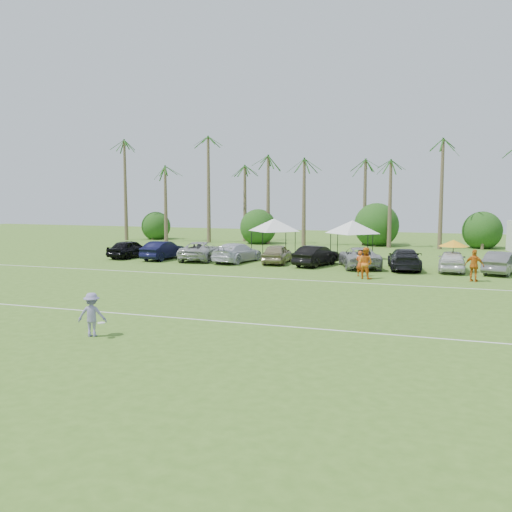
% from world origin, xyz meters
% --- Properties ---
extents(ground, '(120.00, 120.00, 0.00)m').
position_xyz_m(ground, '(0.00, 0.00, 0.00)').
color(ground, '#456F21').
rests_on(ground, ground).
extents(field_lines, '(80.00, 12.10, 0.01)m').
position_xyz_m(field_lines, '(0.00, 8.00, 0.01)').
color(field_lines, white).
rests_on(field_lines, ground).
extents(palm_tree_0, '(2.40, 2.40, 8.90)m').
position_xyz_m(palm_tree_0, '(-22.00, 38.00, 7.48)').
color(palm_tree_0, brown).
rests_on(palm_tree_0, ground).
extents(palm_tree_1, '(2.40, 2.40, 9.90)m').
position_xyz_m(palm_tree_1, '(-17.00, 38.00, 8.35)').
color(palm_tree_1, brown).
rests_on(palm_tree_1, ground).
extents(palm_tree_2, '(2.40, 2.40, 10.90)m').
position_xyz_m(palm_tree_2, '(-12.00, 38.00, 9.21)').
color(palm_tree_2, brown).
rests_on(palm_tree_2, ground).
extents(palm_tree_3, '(2.40, 2.40, 11.90)m').
position_xyz_m(palm_tree_3, '(-8.00, 38.00, 10.06)').
color(palm_tree_3, brown).
rests_on(palm_tree_3, ground).
extents(palm_tree_4, '(2.40, 2.40, 8.90)m').
position_xyz_m(palm_tree_4, '(-4.00, 38.00, 7.48)').
color(palm_tree_4, brown).
rests_on(palm_tree_4, ground).
extents(palm_tree_5, '(2.40, 2.40, 9.90)m').
position_xyz_m(palm_tree_5, '(0.00, 38.00, 8.35)').
color(palm_tree_5, brown).
rests_on(palm_tree_5, ground).
extents(palm_tree_6, '(2.40, 2.40, 10.90)m').
position_xyz_m(palm_tree_6, '(4.00, 38.00, 9.21)').
color(palm_tree_6, brown).
rests_on(palm_tree_6, ground).
extents(palm_tree_7, '(2.40, 2.40, 11.90)m').
position_xyz_m(palm_tree_7, '(8.00, 38.00, 10.06)').
color(palm_tree_7, brown).
rests_on(palm_tree_7, ground).
extents(palm_tree_8, '(2.40, 2.40, 8.90)m').
position_xyz_m(palm_tree_8, '(13.00, 38.00, 7.48)').
color(palm_tree_8, brown).
rests_on(palm_tree_8, ground).
extents(palm_tree_9, '(2.40, 2.40, 9.90)m').
position_xyz_m(palm_tree_9, '(18.00, 38.00, 8.35)').
color(palm_tree_9, brown).
rests_on(palm_tree_9, ground).
extents(bush_tree_0, '(4.00, 4.00, 4.00)m').
position_xyz_m(bush_tree_0, '(-19.00, 39.00, 1.80)').
color(bush_tree_0, brown).
rests_on(bush_tree_0, ground).
extents(bush_tree_1, '(4.00, 4.00, 4.00)m').
position_xyz_m(bush_tree_1, '(-6.00, 39.00, 1.80)').
color(bush_tree_1, brown).
rests_on(bush_tree_1, ground).
extents(bush_tree_2, '(4.00, 4.00, 4.00)m').
position_xyz_m(bush_tree_2, '(6.00, 39.00, 1.80)').
color(bush_tree_2, brown).
rests_on(bush_tree_2, ground).
extents(bush_tree_3, '(4.00, 4.00, 4.00)m').
position_xyz_m(bush_tree_3, '(16.00, 39.00, 1.80)').
color(bush_tree_3, brown).
rests_on(bush_tree_3, ground).
extents(sideline_player_a, '(0.70, 0.59, 1.64)m').
position_xyz_m(sideline_player_a, '(7.77, 16.80, 0.82)').
color(sideline_player_a, '#CD4A16').
rests_on(sideline_player_a, ground).
extents(sideline_player_b, '(1.17, 1.06, 1.96)m').
position_xyz_m(sideline_player_b, '(8.23, 15.85, 0.98)').
color(sideline_player_b, orange).
rests_on(sideline_player_b, ground).
extents(sideline_player_c, '(1.23, 0.81, 1.94)m').
position_xyz_m(sideline_player_c, '(14.57, 16.81, 0.97)').
color(sideline_player_c, '#CC6816').
rests_on(sideline_player_c, ground).
extents(canopy_tent_left, '(4.53, 4.53, 3.67)m').
position_xyz_m(canopy_tent_left, '(-0.97, 26.46, 3.14)').
color(canopy_tent_left, black).
rests_on(canopy_tent_left, ground).
extents(canopy_tent_right, '(4.47, 4.47, 3.62)m').
position_xyz_m(canopy_tent_right, '(5.67, 26.26, 3.10)').
color(canopy_tent_right, black).
rests_on(canopy_tent_right, ground).
extents(market_umbrella, '(1.95, 1.95, 2.18)m').
position_xyz_m(market_umbrella, '(13.36, 20.77, 1.95)').
color(market_umbrella, black).
rests_on(market_umbrella, ground).
extents(frisbee_player, '(1.23, 0.90, 1.64)m').
position_xyz_m(frisbee_player, '(0.75, -1.82, 0.82)').
color(frisbee_player, '#847BAF').
rests_on(frisbee_player, ground).
extents(parked_car_0, '(2.33, 4.52, 1.47)m').
position_xyz_m(parked_car_0, '(-11.68, 21.17, 0.74)').
color(parked_car_0, black).
rests_on(parked_car_0, ground).
extents(parked_car_1, '(1.87, 4.57, 1.47)m').
position_xyz_m(parked_car_1, '(-8.56, 21.02, 0.74)').
color(parked_car_1, black).
rests_on(parked_car_1, ground).
extents(parked_car_2, '(2.98, 5.52, 1.47)m').
position_xyz_m(parked_car_2, '(-5.44, 21.54, 0.74)').
color(parked_car_2, '#A8A8A8').
rests_on(parked_car_2, ground).
extents(parked_car_3, '(2.96, 5.37, 1.47)m').
position_xyz_m(parked_car_3, '(-2.31, 21.27, 0.74)').
color(parked_car_3, silver).
rests_on(parked_car_3, ground).
extents(parked_car_4, '(2.08, 4.45, 1.47)m').
position_xyz_m(parked_car_4, '(0.81, 21.53, 0.74)').
color(parked_car_4, gray).
rests_on(parked_car_4, ground).
extents(parked_car_5, '(2.71, 4.72, 1.47)m').
position_xyz_m(parked_car_5, '(3.93, 21.07, 0.74)').
color(parked_car_5, black).
rests_on(parked_car_5, ground).
extents(parked_car_6, '(3.97, 5.79, 1.47)m').
position_xyz_m(parked_car_6, '(7.05, 21.13, 0.74)').
color(parked_car_6, '#969797').
rests_on(parked_car_6, ground).
extents(parked_car_7, '(2.84, 5.33, 1.47)m').
position_xyz_m(parked_car_7, '(10.18, 21.03, 0.74)').
color(parked_car_7, black).
rests_on(parked_car_7, ground).
extents(parked_car_8, '(1.77, 4.33, 1.47)m').
position_xyz_m(parked_car_8, '(13.30, 21.04, 0.74)').
color(parked_car_8, white).
rests_on(parked_car_8, ground).
extents(parked_car_9, '(2.81, 4.73, 1.47)m').
position_xyz_m(parked_car_9, '(16.42, 21.04, 0.74)').
color(parked_car_9, slate).
rests_on(parked_car_9, ground).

